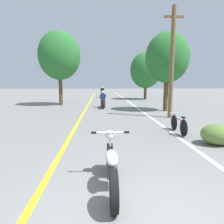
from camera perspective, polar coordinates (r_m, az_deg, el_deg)
The scene contains 11 objects.
lane_stripe_center at distance 15.79m, azimuth -7.41°, elevation 1.06°, with size 0.14×48.00×0.01m, color yellow.
lane_stripe_edge at distance 16.00m, azimuth 7.26°, elevation 1.17°, with size 0.14×48.00×0.01m, color white.
utility_pole at distance 12.01m, azimuth 16.76°, elevation 13.57°, with size 1.10×0.24×6.16m.
roadside_tree_right_near at distance 14.76m, azimuth 15.51°, elevation 14.69°, with size 3.02×2.72×5.46m.
roadside_tree_right_far at distance 24.00m, azimuth 9.62°, elevation 11.69°, with size 3.60×3.24×5.48m.
roadside_tree_left at distance 18.39m, azimuth -14.81°, elevation 15.28°, with size 3.60×3.24×6.37m.
roadside_bush at distance 7.46m, azimuth 27.94°, elevation -5.60°, with size 1.10×0.88×0.70m.
motorcycle_foreground at distance 4.00m, azimuth -0.18°, elevation -15.12°, with size 0.81×2.05×1.02m.
motorcycle_rider_lead at distance 15.97m, azimuth -2.59°, elevation 3.12°, with size 0.50×2.15×1.38m.
motorcycle_rider_far at distance 26.15m, azimuth -2.76°, elevation 5.31°, with size 0.50×2.01×1.48m.
bicycle_parked at distance 8.52m, azimuth 18.51°, elevation -3.37°, with size 0.44×1.66×0.76m.
Camera 1 is at (-0.51, -2.49, 2.05)m, focal length 32.00 mm.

